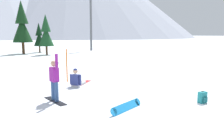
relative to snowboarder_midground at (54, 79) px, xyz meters
The scene contains 10 objects.
ground_plane 4.61m from the snowboarder_midground, 34.02° to the right, with size 800.00×800.00×0.00m, color white.
snowboarder_midground is the anchor object (origin of this frame).
snowboarder_background 2.79m from the snowboarder_midground, 50.86° to the left, with size 1.54×1.49×0.95m.
loose_snowboard_near_left 3.07m from the snowboarder_midground, 50.46° to the right, with size 1.66×0.81×0.26m.
backpack_teal 5.82m from the snowboarder_midground, 31.34° to the right, with size 0.32×0.26×0.47m.
trail_marker_pole 3.79m from the snowboarder_midground, 64.68° to the left, with size 0.06×0.06×1.84m, color orange.
pine_tree_tall 21.97m from the snowboarder_midground, 77.48° to the left, with size 1.94×1.94×5.21m.
pine_tree_young 26.46m from the snowboarder_midground, 79.51° to the left, with size 1.56×1.56×4.33m.
pine_tree_broad 24.85m from the snowboarder_midground, 84.57° to the left, with size 2.63×2.63×7.16m.
ski_lift_tower 29.88m from the snowboarder_midground, 63.23° to the left, with size 3.12×0.36×11.73m.
Camera 1 is at (-6.05, -6.27, 2.63)m, focal length 36.71 mm.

